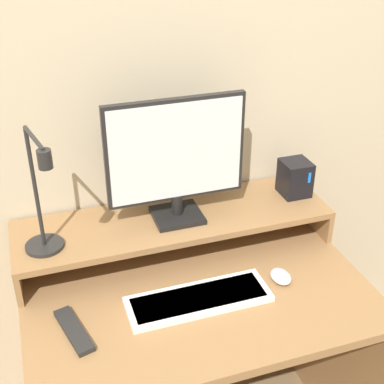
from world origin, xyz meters
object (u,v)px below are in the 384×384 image
object	(u,v)px
desk_lamp	(42,212)
mouse	(281,276)
remote_control	(74,330)
keyboard	(199,299)
router_dock	(295,178)
monitor	(176,157)

from	to	relation	value
desk_lamp	mouse	bearing A→B (deg)	-15.96
remote_control	desk_lamp	bearing A→B (deg)	98.10
keyboard	mouse	world-z (taller)	mouse
mouse	remote_control	size ratio (longest dim) A/B	0.42
router_dock	mouse	xyz separation A→B (m)	(-0.19, -0.29, -0.17)
desk_lamp	router_dock	size ratio (longest dim) A/B	3.17
monitor	router_dock	distance (m)	0.47
mouse	monitor	bearing A→B (deg)	133.35
monitor	mouse	size ratio (longest dim) A/B	5.31
monitor	remote_control	bearing A→B (deg)	-143.08
keyboard	remote_control	world-z (taller)	keyboard
mouse	remote_control	bearing A→B (deg)	-177.91
desk_lamp	monitor	bearing A→B (deg)	10.29
desk_lamp	keyboard	xyz separation A→B (m)	(0.41, -0.21, -0.27)
monitor	remote_control	xyz separation A→B (m)	(-0.40, -0.30, -0.34)
monitor	remote_control	distance (m)	0.60
desk_lamp	keyboard	bearing A→B (deg)	-27.32
mouse	router_dock	bearing A→B (deg)	57.36
desk_lamp	remote_control	distance (m)	0.35
monitor	desk_lamp	distance (m)	0.44
router_dock	mouse	size ratio (longest dim) A/B	1.50
monitor	keyboard	distance (m)	0.44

